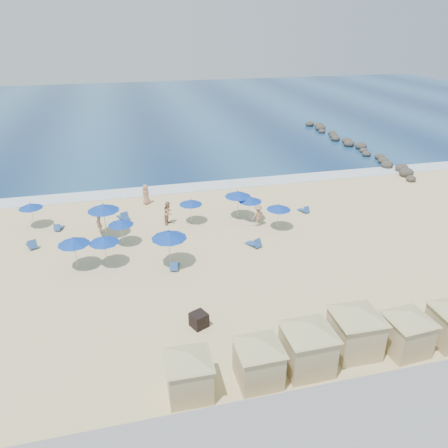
{
  "coord_description": "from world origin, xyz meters",
  "views": [
    {
      "loc": [
        -5.19,
        -24.22,
        15.11
      ],
      "look_at": [
        1.56,
        3.0,
        1.81
      ],
      "focal_mm": 35.0,
      "sensor_mm": 36.0,
      "label": 1
    }
  ],
  "objects_px": {
    "umbrella_4": "(121,222)",
    "beachgoer_1": "(168,213)",
    "rock_jetty": "(353,145)",
    "umbrella_9": "(250,199)",
    "umbrella_0": "(73,241)",
    "beachgoer_0": "(99,223)",
    "umbrella_6": "(191,202)",
    "beachgoer_2": "(258,215)",
    "cabana_2": "(308,340)",
    "umbrella_3": "(103,207)",
    "cabana_3": "(356,324)",
    "umbrella_5": "(169,235)",
    "umbrella_7": "(279,207)",
    "cabana_0": "(189,367)",
    "umbrella_1": "(30,206)",
    "beachgoer_3": "(146,194)",
    "umbrella_2": "(104,240)",
    "cabana_4": "(408,326)",
    "trash_bin": "(199,320)",
    "umbrella_8": "(238,194)",
    "cabana_1": "(259,354)"
  },
  "relations": [
    {
      "from": "umbrella_4",
      "to": "beachgoer_1",
      "type": "bearing_deg",
      "value": 36.96
    },
    {
      "from": "rock_jetty",
      "to": "umbrella_9",
      "type": "distance_m",
      "value": 26.48
    },
    {
      "from": "umbrella_0",
      "to": "umbrella_4",
      "type": "height_order",
      "value": "umbrella_0"
    },
    {
      "from": "umbrella_0",
      "to": "beachgoer_0",
      "type": "bearing_deg",
      "value": 74.77
    },
    {
      "from": "umbrella_0",
      "to": "umbrella_6",
      "type": "height_order",
      "value": "umbrella_0"
    },
    {
      "from": "umbrella_9",
      "to": "beachgoer_0",
      "type": "xyz_separation_m",
      "value": [
        -11.92,
        0.67,
        -1.05
      ]
    },
    {
      "from": "beachgoer_2",
      "to": "cabana_2",
      "type": "bearing_deg",
      "value": 67.87
    },
    {
      "from": "umbrella_3",
      "to": "cabana_3",
      "type": "bearing_deg",
      "value": -53.52
    },
    {
      "from": "umbrella_3",
      "to": "umbrella_5",
      "type": "xyz_separation_m",
      "value": [
        4.17,
        -5.62,
        -0.03
      ]
    },
    {
      "from": "umbrella_7",
      "to": "beachgoer_0",
      "type": "distance_m",
      "value": 13.9
    },
    {
      "from": "cabana_0",
      "to": "umbrella_1",
      "type": "distance_m",
      "value": 21.78
    },
    {
      "from": "beachgoer_0",
      "to": "beachgoer_3",
      "type": "bearing_deg",
      "value": 116.92
    },
    {
      "from": "cabana_0",
      "to": "umbrella_0",
      "type": "distance_m",
      "value": 13.48
    },
    {
      "from": "beachgoer_2",
      "to": "beachgoer_3",
      "type": "relative_size",
      "value": 0.98
    },
    {
      "from": "beachgoer_0",
      "to": "cabana_3",
      "type": "bearing_deg",
      "value": 12.22
    },
    {
      "from": "cabana_2",
      "to": "umbrella_2",
      "type": "relative_size",
      "value": 2.07
    },
    {
      "from": "rock_jetty",
      "to": "cabana_2",
      "type": "xyz_separation_m",
      "value": [
        -21.6,
        -34.64,
        1.31
      ]
    },
    {
      "from": "cabana_3",
      "to": "umbrella_4",
      "type": "height_order",
      "value": "cabana_3"
    },
    {
      "from": "umbrella_2",
      "to": "umbrella_7",
      "type": "xyz_separation_m",
      "value": [
        13.09,
        2.54,
        -0.07
      ]
    },
    {
      "from": "umbrella_4",
      "to": "beachgoer_0",
      "type": "relative_size",
      "value": 1.24
    },
    {
      "from": "umbrella_1",
      "to": "umbrella_2",
      "type": "relative_size",
      "value": 0.93
    },
    {
      "from": "cabana_4",
      "to": "trash_bin",
      "type": "bearing_deg",
      "value": 155.74
    },
    {
      "from": "umbrella_8",
      "to": "beachgoer_3",
      "type": "relative_size",
      "value": 1.35
    },
    {
      "from": "trash_bin",
      "to": "cabana_2",
      "type": "height_order",
      "value": "cabana_2"
    },
    {
      "from": "rock_jetty",
      "to": "cabana_4",
      "type": "xyz_separation_m",
      "value": [
        -16.37,
        -34.71,
        1.15
      ]
    },
    {
      "from": "cabana_1",
      "to": "beachgoer_3",
      "type": "relative_size",
      "value": 2.29
    },
    {
      "from": "umbrella_1",
      "to": "umbrella_6",
      "type": "relative_size",
      "value": 0.99
    },
    {
      "from": "cabana_0",
      "to": "beachgoer_2",
      "type": "distance_m",
      "value": 17.77
    },
    {
      "from": "umbrella_3",
      "to": "beachgoer_0",
      "type": "xyz_separation_m",
      "value": [
        -0.49,
        0.68,
        -1.51
      ]
    },
    {
      "from": "umbrella_1",
      "to": "beachgoer_0",
      "type": "bearing_deg",
      "value": -24.45
    },
    {
      "from": "umbrella_4",
      "to": "beachgoer_0",
      "type": "xyz_separation_m",
      "value": [
        -1.65,
        2.47,
        -0.98
      ]
    },
    {
      "from": "umbrella_3",
      "to": "beachgoer_3",
      "type": "bearing_deg",
      "value": 58.15
    },
    {
      "from": "rock_jetty",
      "to": "umbrella_4",
      "type": "distance_m",
      "value": 35.66
    },
    {
      "from": "umbrella_2",
      "to": "beachgoer_0",
      "type": "bearing_deg",
      "value": 95.48
    },
    {
      "from": "cabana_2",
      "to": "umbrella_5",
      "type": "distance_m",
      "value": 12.06
    },
    {
      "from": "cabana_4",
      "to": "umbrella_9",
      "type": "height_order",
      "value": "cabana_4"
    },
    {
      "from": "cabana_4",
      "to": "umbrella_9",
      "type": "bearing_deg",
      "value": 100.03
    },
    {
      "from": "cabana_4",
      "to": "cabana_0",
      "type": "bearing_deg",
      "value": -179.24
    },
    {
      "from": "umbrella_0",
      "to": "trash_bin",
      "type": "bearing_deg",
      "value": -49.6
    },
    {
      "from": "cabana_0",
      "to": "beachgoer_0",
      "type": "relative_size",
      "value": 2.43
    },
    {
      "from": "cabana_3",
      "to": "beachgoer_0",
      "type": "height_order",
      "value": "cabana_3"
    },
    {
      "from": "cabana_1",
      "to": "cabana_3",
      "type": "bearing_deg",
      "value": 7.75
    },
    {
      "from": "rock_jetty",
      "to": "umbrella_2",
      "type": "height_order",
      "value": "umbrella_2"
    },
    {
      "from": "cabana_0",
      "to": "cabana_3",
      "type": "relative_size",
      "value": 0.88
    },
    {
      "from": "trash_bin",
      "to": "umbrella_9",
      "type": "distance_m",
      "value": 14.1
    },
    {
      "from": "umbrella_5",
      "to": "umbrella_7",
      "type": "xyz_separation_m",
      "value": [
        8.94,
        3.59,
        -0.45
      ]
    },
    {
      "from": "beachgoer_3",
      "to": "cabana_0",
      "type": "bearing_deg",
      "value": 44.48
    },
    {
      "from": "cabana_0",
      "to": "umbrella_1",
      "type": "bearing_deg",
      "value": 114.68
    },
    {
      "from": "umbrella_0",
      "to": "umbrella_7",
      "type": "height_order",
      "value": "umbrella_0"
    },
    {
      "from": "umbrella_0",
      "to": "umbrella_4",
      "type": "distance_m",
      "value": 4.07
    }
  ]
}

